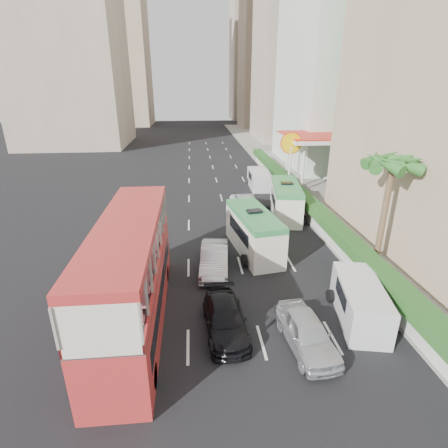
{
  "coord_description": "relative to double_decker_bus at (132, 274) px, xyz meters",
  "views": [
    {
      "loc": [
        -3.14,
        -14.02,
        10.43
      ],
      "look_at": [
        -1.5,
        4.0,
        3.2
      ],
      "focal_mm": 28.0,
      "sensor_mm": 36.0,
      "label": 1
    }
  ],
  "objects": [
    {
      "name": "tower_far_b",
      "position": [
        23.0,
        104.0,
        17.47
      ],
      "size": [
        14.0,
        14.0,
        40.0
      ],
      "primitive_type": "cube",
      "color": "#B2A08C",
      "rests_on": "ground"
    },
    {
      "name": "minibus_near",
      "position": [
        6.73,
        6.9,
        -1.14
      ],
      "size": [
        3.08,
        6.51,
        2.77
      ],
      "primitive_type": "cube",
      "rotation": [
        0.0,
        0.0,
        0.16
      ],
      "color": "silver",
      "rests_on": "ground"
    },
    {
      "name": "shell_station",
      "position": [
        16.0,
        23.0,
        0.22
      ],
      "size": [
        6.5,
        8.0,
        5.5
      ],
      "primitive_type": "cube",
      "color": "silver",
      "rests_on": "ground"
    },
    {
      "name": "car_silver_lane_a",
      "position": [
        3.97,
        4.56,
        -2.53
      ],
      "size": [
        2.0,
        4.69,
        1.5
      ],
      "primitive_type": "imported",
      "rotation": [
        0.0,
        0.0,
        -0.09
      ],
      "color": "silver",
      "rests_on": "ground"
    },
    {
      "name": "double_decker_bus",
      "position": [
        0.0,
        0.0,
        0.0
      ],
      "size": [
        2.5,
        11.0,
        5.06
      ],
      "primitive_type": "cube",
      "color": "red",
      "rests_on": "ground"
    },
    {
      "name": "van_asset",
      "position": [
        7.42,
        14.61,
        -2.53
      ],
      "size": [
        2.55,
        5.12,
        1.39
      ],
      "primitive_type": "imported",
      "rotation": [
        0.0,
        0.0,
        0.05
      ],
      "color": "silver",
      "rests_on": "ground"
    },
    {
      "name": "ground_plane",
      "position": [
        6.0,
        0.0,
        -2.53
      ],
      "size": [
        200.0,
        200.0,
        0.0
      ],
      "primitive_type": "plane",
      "color": "black",
      "rests_on": "ground"
    },
    {
      "name": "minibus_far",
      "position": [
        10.56,
        13.36,
        -1.13
      ],
      "size": [
        3.02,
        6.56,
        2.8
      ],
      "primitive_type": "cube",
      "rotation": [
        0.0,
        0.0,
        -0.15
      ],
      "color": "silver",
      "rests_on": "ground"
    },
    {
      "name": "hedge",
      "position": [
        12.2,
        14.0,
        -1.0
      ],
      "size": [
        1.1,
        44.0,
        0.7
      ],
      "primitive_type": "cube",
      "color": "#2D6626",
      "rests_on": "kerb_wall"
    },
    {
      "name": "kerb_wall",
      "position": [
        12.2,
        14.0,
        -1.85
      ],
      "size": [
        0.3,
        44.0,
        1.0
      ],
      "primitive_type": "cube",
      "color": "silver",
      "rests_on": "sidewalk"
    },
    {
      "name": "tower_far_a",
      "position": [
        23.0,
        82.0,
        19.47
      ],
      "size": [
        14.0,
        14.0,
        44.0
      ],
      "primitive_type": "cube",
      "color": "tan",
      "rests_on": "ground"
    },
    {
      "name": "panel_van_near",
      "position": [
        10.5,
        -0.74,
        -1.62
      ],
      "size": [
        2.67,
        4.81,
        1.82
      ],
      "primitive_type": "cube",
      "rotation": [
        0.0,
        0.0,
        -0.2
      ],
      "color": "silver",
      "rests_on": "ground"
    },
    {
      "name": "sidewalk",
      "position": [
        15.0,
        25.0,
        -2.44
      ],
      "size": [
        6.0,
        120.0,
        0.18
      ],
      "primitive_type": "cube",
      "color": "#99968C",
      "rests_on": "ground"
    },
    {
      "name": "panel_van_far",
      "position": [
        9.92,
        22.34,
        -1.6
      ],
      "size": [
        1.95,
        4.69,
        1.86
      ],
      "primitive_type": "cube",
      "rotation": [
        0.0,
        0.0,
        -0.02
      ],
      "color": "silver",
      "rests_on": "ground"
    },
    {
      "name": "tower_left_b",
      "position": [
        -16.0,
        90.0,
        20.47
      ],
      "size": [
        16.0,
        16.0,
        46.0
      ],
      "primitive_type": "cube",
      "color": "tan",
      "rests_on": "ground"
    },
    {
      "name": "car_silver_lane_b",
      "position": [
        7.43,
        -2.41,
        -2.53
      ],
      "size": [
        2.1,
        4.32,
        1.42
      ],
      "primitive_type": "imported",
      "rotation": [
        0.0,
        0.0,
        0.1
      ],
      "color": "silver",
      "rests_on": "ground"
    },
    {
      "name": "palm_tree",
      "position": [
        13.8,
        4.0,
        0.85
      ],
      "size": [
        0.36,
        0.36,
        6.4
      ],
      "primitive_type": "cylinder",
      "color": "brown",
      "rests_on": "sidewalk"
    },
    {
      "name": "car_black",
      "position": [
        4.09,
        -1.09,
        -2.53
      ],
      "size": [
        2.04,
        4.49,
        1.28
      ],
      "primitive_type": "imported",
      "rotation": [
        0.0,
        0.0,
        0.06
      ],
      "color": "black",
      "rests_on": "ground"
    }
  ]
}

